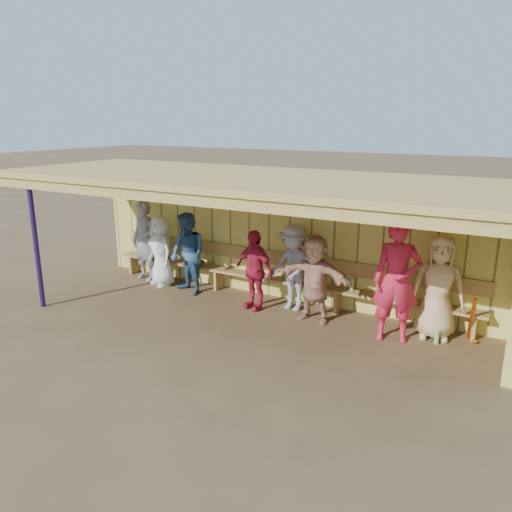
% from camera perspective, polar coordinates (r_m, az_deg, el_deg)
% --- Properties ---
extents(ground, '(90.00, 90.00, 0.00)m').
position_cam_1_polar(ground, '(8.88, -1.13, -7.07)').
color(ground, brown).
rests_on(ground, ground).
extents(player_a, '(0.68, 0.50, 1.73)m').
position_cam_1_polar(player_a, '(10.98, -12.65, 1.71)').
color(player_a, '#949199').
rests_on(player_a, ground).
extents(player_b, '(0.85, 0.70, 1.49)m').
position_cam_1_polar(player_b, '(10.57, -10.81, 0.59)').
color(player_b, white).
rests_on(player_b, ground).
extents(player_c, '(0.96, 0.85, 1.63)m').
position_cam_1_polar(player_c, '(9.95, -7.79, 0.24)').
color(player_c, '#2F5582').
rests_on(player_c, ground).
extents(player_d, '(0.93, 0.56, 1.48)m').
position_cam_1_polar(player_d, '(9.07, -0.22, -1.59)').
color(player_d, '#BE1E3D').
rests_on(player_d, ground).
extents(player_e, '(1.05, 0.64, 1.59)m').
position_cam_1_polar(player_e, '(9.05, 4.34, -1.31)').
color(player_e, '#9C9CA4').
rests_on(player_e, ground).
extents(player_f, '(1.43, 0.50, 1.53)m').
position_cam_1_polar(player_f, '(8.56, 6.71, -2.59)').
color(player_f, tan).
rests_on(player_f, ground).
extents(player_g, '(0.81, 0.64, 1.95)m').
position_cam_1_polar(player_g, '(8.01, 15.77, -2.76)').
color(player_g, red).
rests_on(player_g, ground).
extents(player_h, '(0.91, 0.69, 1.69)m').
position_cam_1_polar(player_h, '(8.34, 20.09, -3.38)').
color(player_h, '#D7B279').
rests_on(player_h, ground).
extents(dugout_structure, '(8.80, 3.20, 2.50)m').
position_cam_1_polar(dugout_structure, '(8.79, 3.30, 4.23)').
color(dugout_structure, '#DECD5F').
rests_on(dugout_structure, ground).
extents(bench, '(7.60, 0.34, 0.93)m').
position_cam_1_polar(bench, '(9.62, 2.26, -1.95)').
color(bench, '#B08A4B').
rests_on(bench, ground).
extents(dugout_equipment, '(6.54, 0.62, 0.80)m').
position_cam_1_polar(dugout_equipment, '(9.69, -0.05, -2.04)').
color(dugout_equipment, orange).
rests_on(dugout_equipment, ground).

